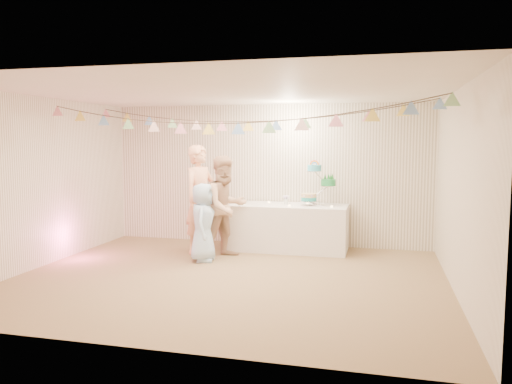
% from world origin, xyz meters
% --- Properties ---
extents(floor, '(6.00, 6.00, 0.00)m').
position_xyz_m(floor, '(0.00, 0.00, 0.00)').
color(floor, olive).
rests_on(floor, ground).
extents(ceiling, '(6.00, 6.00, 0.00)m').
position_xyz_m(ceiling, '(0.00, 0.00, 2.60)').
color(ceiling, beige).
rests_on(ceiling, ground).
extents(back_wall, '(6.00, 6.00, 0.00)m').
position_xyz_m(back_wall, '(0.00, 2.50, 1.30)').
color(back_wall, white).
rests_on(back_wall, ground).
extents(front_wall, '(6.00, 6.00, 0.00)m').
position_xyz_m(front_wall, '(0.00, -2.50, 1.30)').
color(front_wall, white).
rests_on(front_wall, ground).
extents(left_wall, '(5.00, 5.00, 0.00)m').
position_xyz_m(left_wall, '(-3.00, 0.00, 1.30)').
color(left_wall, white).
rests_on(left_wall, ground).
extents(right_wall, '(5.00, 5.00, 0.00)m').
position_xyz_m(right_wall, '(3.00, 0.00, 1.30)').
color(right_wall, white).
rests_on(right_wall, ground).
extents(table, '(2.16, 0.86, 0.81)m').
position_xyz_m(table, '(0.44, 2.04, 0.40)').
color(table, white).
rests_on(table, floor).
extents(cake_stand, '(0.66, 0.39, 0.73)m').
position_xyz_m(cake_stand, '(0.99, 2.09, 1.12)').
color(cake_stand, silver).
rests_on(cake_stand, table).
extents(cake_bottom, '(0.31, 0.31, 0.15)m').
position_xyz_m(cake_bottom, '(0.84, 2.03, 0.84)').
color(cake_bottom, teal).
rests_on(cake_bottom, cake_stand).
extents(cake_middle, '(0.27, 0.27, 0.22)m').
position_xyz_m(cake_middle, '(1.17, 2.18, 1.11)').
color(cake_middle, '#1E8E44').
rests_on(cake_middle, cake_stand).
extents(cake_top_tier, '(0.25, 0.25, 0.19)m').
position_xyz_m(cake_top_tier, '(0.93, 2.06, 1.38)').
color(cake_top_tier, '#40B2CB').
rests_on(cake_top_tier, cake_stand).
extents(platter, '(0.32, 0.32, 0.02)m').
position_xyz_m(platter, '(-0.03, 1.99, 0.76)').
color(platter, white).
rests_on(platter, table).
extents(posy, '(0.14, 0.14, 0.16)m').
position_xyz_m(posy, '(0.43, 2.09, 0.83)').
color(posy, white).
rests_on(posy, table).
extents(person_adult_a, '(0.66, 0.80, 1.86)m').
position_xyz_m(person_adult_a, '(-0.95, 1.45, 0.93)').
color(person_adult_a, '#FEB284').
rests_on(person_adult_a, floor).
extents(person_adult_b, '(1.00, 1.04, 1.69)m').
position_xyz_m(person_adult_b, '(-0.43, 1.23, 0.84)').
color(person_adult_b, tan).
rests_on(person_adult_b, floor).
extents(person_child, '(0.51, 0.68, 1.26)m').
position_xyz_m(person_child, '(-0.70, 0.88, 0.63)').
color(person_child, '#B1D7FA').
rests_on(person_child, floor).
extents(bunting_back, '(5.60, 1.10, 0.40)m').
position_xyz_m(bunting_back, '(0.00, 1.10, 2.35)').
color(bunting_back, pink).
rests_on(bunting_back, ceiling).
extents(bunting_front, '(5.60, 0.90, 0.36)m').
position_xyz_m(bunting_front, '(0.00, -0.20, 2.32)').
color(bunting_front, '#72A5E5').
rests_on(bunting_front, ceiling).
extents(tealight_0, '(0.04, 0.04, 0.03)m').
position_xyz_m(tealight_0, '(-0.36, 1.89, 0.82)').
color(tealight_0, '#FFD88C').
rests_on(tealight_0, table).
extents(tealight_1, '(0.04, 0.04, 0.03)m').
position_xyz_m(tealight_1, '(0.09, 2.22, 0.82)').
color(tealight_1, '#FFD88C').
rests_on(tealight_1, table).
extents(tealight_2, '(0.04, 0.04, 0.03)m').
position_xyz_m(tealight_2, '(0.54, 1.82, 0.82)').
color(tealight_2, '#FFD88C').
rests_on(tealight_2, table).
extents(tealight_3, '(0.04, 0.04, 0.03)m').
position_xyz_m(tealight_3, '(0.79, 2.26, 0.82)').
color(tealight_3, '#FFD88C').
rests_on(tealight_3, table).
extents(tealight_4, '(0.04, 0.04, 0.03)m').
position_xyz_m(tealight_4, '(1.26, 1.86, 0.82)').
color(tealight_4, '#FFD88C').
rests_on(tealight_4, table).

